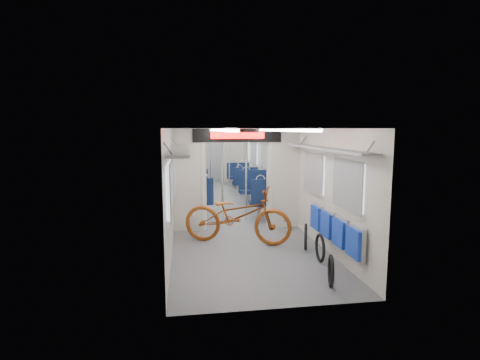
{
  "coord_description": "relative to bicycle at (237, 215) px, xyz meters",
  "views": [
    {
      "loc": [
        -1.19,
        -10.42,
        2.29
      ],
      "look_at": [
        0.14,
        -1.55,
        1.07
      ],
      "focal_mm": 28.0,
      "sensor_mm": 36.0,
      "label": 1
    }
  ],
  "objects": [
    {
      "name": "carriage",
      "position": [
        0.16,
        2.88,
        0.92
      ],
      "size": [
        12.0,
        12.02,
        2.31
      ],
      "color": "#515456",
      "rests_on": "ground"
    },
    {
      "name": "bicycle",
      "position": [
        0.0,
        0.0,
        0.0
      ],
      "size": [
        2.32,
        1.49,
        1.15
      ],
      "primitive_type": "imported",
      "rotation": [
        0.0,
        0.0,
        1.21
      ],
      "color": "brown",
      "rests_on": "ground"
    },
    {
      "name": "flip_bench",
      "position": [
        1.51,
        -1.28,
        0.0
      ],
      "size": [
        0.12,
        2.11,
        0.52
      ],
      "color": "gray",
      "rests_on": "carriage"
    },
    {
      "name": "bike_hoop_a",
      "position": [
        1.06,
        -2.29,
        -0.36
      ],
      "size": [
        0.18,
        0.47,
        0.48
      ],
      "primitive_type": "torus",
      "rotation": [
        1.57,
        0.0,
        1.29
      ],
      "color": "black",
      "rests_on": "ground"
    },
    {
      "name": "bike_hoop_b",
      "position": [
        1.27,
        -1.28,
        -0.35
      ],
      "size": [
        0.09,
        0.5,
        0.5
      ],
      "primitive_type": "torus",
      "rotation": [
        1.57,
        0.0,
        1.5
      ],
      "color": "black",
      "rests_on": "ground"
    },
    {
      "name": "bike_hoop_c",
      "position": [
        1.23,
        -0.62,
        -0.35
      ],
      "size": [
        0.2,
        0.5,
        0.51
      ],
      "primitive_type": "torus",
      "rotation": [
        1.57,
        0.0,
        1.26
      ],
      "color": "black",
      "rests_on": "ground"
    },
    {
      "name": "seat_bay_near_left",
      "position": [
        -0.78,
        3.33,
        -0.0
      ],
      "size": [
        0.96,
        2.3,
        1.17
      ],
      "color": "#0D1A39",
      "rests_on": "ground"
    },
    {
      "name": "seat_bay_near_right",
      "position": [
        1.09,
        2.93,
        -0.01
      ],
      "size": [
        0.95,
        2.26,
        1.16
      ],
      "color": "#0D1A39",
      "rests_on": "ground"
    },
    {
      "name": "seat_bay_far_left",
      "position": [
        -0.78,
        6.91,
        -0.02
      ],
      "size": [
        0.93,
        2.17,
        1.13
      ],
      "color": "#0D1A39",
      "rests_on": "ground"
    },
    {
      "name": "seat_bay_far_right",
      "position": [
        1.09,
        6.42,
        -0.04
      ],
      "size": [
        0.9,
        2.01,
        1.08
      ],
      "color": "#0D1A39",
      "rests_on": "ground"
    },
    {
      "name": "stanchion_near_left",
      "position": [
        -0.11,
        1.8,
        0.57
      ],
      "size": [
        0.04,
        0.04,
        2.3
      ],
      "primitive_type": "cylinder",
      "color": "silver",
      "rests_on": "ground"
    },
    {
      "name": "stanchion_near_right",
      "position": [
        0.49,
        1.87,
        0.57
      ],
      "size": [
        0.04,
        0.04,
        2.3
      ],
      "primitive_type": "cylinder",
      "color": "silver",
      "rests_on": "ground"
    },
    {
      "name": "stanchion_far_left",
      "position": [
        -0.18,
        4.82,
        0.57
      ],
      "size": [
        0.04,
        0.04,
        2.3
      ],
      "primitive_type": "cylinder",
      "color": "silver",
      "rests_on": "ground"
    },
    {
      "name": "stanchion_far_right",
      "position": [
        0.46,
        5.11,
        0.57
      ],
      "size": [
        0.04,
        0.04,
        2.3
      ],
      "primitive_type": "cylinder",
      "color": "silver",
      "rests_on": "ground"
    }
  ]
}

